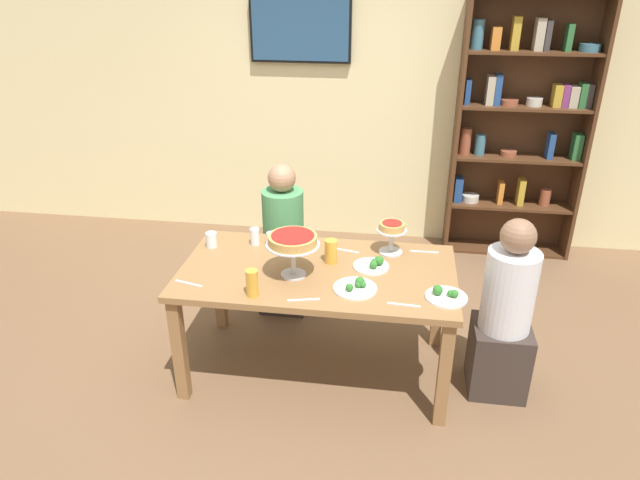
{
  "coord_description": "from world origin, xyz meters",
  "views": [
    {
      "loc": [
        0.46,
        -3.0,
        2.4
      ],
      "look_at": [
        0.0,
        0.1,
        0.89
      ],
      "focal_mm": 32.06,
      "sensor_mm": 36.0,
      "label": 1
    }
  ],
  "objects_px": {
    "water_glass_clear_near": "(271,239)",
    "water_glass_clear_far": "(255,237)",
    "cutlery_fork_near": "(189,283)",
    "bookshelf": "(520,126)",
    "beer_glass_amber_tall": "(331,251)",
    "personal_pizza_stand": "(392,232)",
    "salad_plate_spare": "(446,295)",
    "cutlery_fork_far": "(304,300)",
    "salad_plate_near_diner": "(373,265)",
    "cutlery_spare_fork": "(404,305)",
    "cutlery_knife_near": "(346,250)",
    "water_glass_clear_spare": "(212,240)",
    "diner_far_left": "(284,249)",
    "salad_plate_far_diner": "(356,287)",
    "cutlery_knife_far": "(424,252)",
    "dining_table": "(318,282)",
    "diner_head_east": "(504,321)",
    "deep_dish_pizza_stand": "(293,242)",
    "television": "(300,30)"
  },
  "relations": [
    {
      "from": "water_glass_clear_near",
      "to": "water_glass_clear_far",
      "type": "bearing_deg",
      "value": -179.77
    },
    {
      "from": "cutlery_fork_near",
      "to": "bookshelf",
      "type": "bearing_deg",
      "value": 61.2
    },
    {
      "from": "bookshelf",
      "to": "beer_glass_amber_tall",
      "type": "bearing_deg",
      "value": -125.85
    },
    {
      "from": "personal_pizza_stand",
      "to": "salad_plate_spare",
      "type": "distance_m",
      "value": 0.62
    },
    {
      "from": "salad_plate_spare",
      "to": "cutlery_fork_far",
      "type": "height_order",
      "value": "salad_plate_spare"
    },
    {
      "from": "salad_plate_near_diner",
      "to": "cutlery_spare_fork",
      "type": "relative_size",
      "value": 1.22
    },
    {
      "from": "bookshelf",
      "to": "cutlery_spare_fork",
      "type": "relative_size",
      "value": 12.29
    },
    {
      "from": "bookshelf",
      "to": "cutlery_fork_near",
      "type": "relative_size",
      "value": 12.29
    },
    {
      "from": "personal_pizza_stand",
      "to": "cutlery_knife_near",
      "type": "xyz_separation_m",
      "value": [
        -0.29,
        -0.02,
        -0.15
      ]
    },
    {
      "from": "water_glass_clear_far",
      "to": "water_glass_clear_spare",
      "type": "height_order",
      "value": "water_glass_clear_far"
    },
    {
      "from": "diner_far_left",
      "to": "salad_plate_spare",
      "type": "height_order",
      "value": "diner_far_left"
    },
    {
      "from": "salad_plate_far_diner",
      "to": "cutlery_fork_far",
      "type": "height_order",
      "value": "salad_plate_far_diner"
    },
    {
      "from": "salad_plate_far_diner",
      "to": "cutlery_knife_far",
      "type": "distance_m",
      "value": 0.66
    },
    {
      "from": "salad_plate_spare",
      "to": "salad_plate_near_diner",
      "type": "bearing_deg",
      "value": 144.86
    },
    {
      "from": "salad_plate_far_diner",
      "to": "water_glass_clear_near",
      "type": "relative_size",
      "value": 2.73
    },
    {
      "from": "bookshelf",
      "to": "water_glass_clear_spare",
      "type": "distance_m",
      "value": 2.85
    },
    {
      "from": "salad_plate_far_diner",
      "to": "beer_glass_amber_tall",
      "type": "relative_size",
      "value": 1.67
    },
    {
      "from": "dining_table",
      "to": "diner_head_east",
      "type": "relative_size",
      "value": 1.44
    },
    {
      "from": "deep_dish_pizza_stand",
      "to": "cutlery_fork_near",
      "type": "relative_size",
      "value": 1.75
    },
    {
      "from": "diner_head_east",
      "to": "water_glass_clear_near",
      "type": "relative_size",
      "value": 12.52
    },
    {
      "from": "diner_far_left",
      "to": "cutlery_knife_near",
      "type": "bearing_deg",
      "value": 48.1
    },
    {
      "from": "personal_pizza_stand",
      "to": "salad_plate_near_diner",
      "type": "xyz_separation_m",
      "value": [
        -0.1,
        -0.22,
        -0.13
      ]
    },
    {
      "from": "deep_dish_pizza_stand",
      "to": "salad_plate_far_diner",
      "type": "height_order",
      "value": "deep_dish_pizza_stand"
    },
    {
      "from": "beer_glass_amber_tall",
      "to": "cutlery_fork_near",
      "type": "xyz_separation_m",
      "value": [
        -0.78,
        -0.38,
        -0.07
      ]
    },
    {
      "from": "cutlery_knife_far",
      "to": "water_glass_clear_near",
      "type": "bearing_deg",
      "value": 2.36
    },
    {
      "from": "cutlery_fork_near",
      "to": "cutlery_knife_near",
      "type": "bearing_deg",
      "value": 47.38
    },
    {
      "from": "dining_table",
      "to": "television",
      "type": "height_order",
      "value": "television"
    },
    {
      "from": "cutlery_fork_far",
      "to": "cutlery_spare_fork",
      "type": "xyz_separation_m",
      "value": [
        0.55,
        0.03,
        0.0
      ]
    },
    {
      "from": "bookshelf",
      "to": "salad_plate_spare",
      "type": "xyz_separation_m",
      "value": [
        -0.7,
        -2.24,
        -0.4
      ]
    },
    {
      "from": "diner_head_east",
      "to": "water_glass_clear_near",
      "type": "xyz_separation_m",
      "value": [
        -1.47,
        0.3,
        0.29
      ]
    },
    {
      "from": "water_glass_clear_far",
      "to": "cutlery_fork_far",
      "type": "bearing_deg",
      "value": -55.89
    },
    {
      "from": "diner_far_left",
      "to": "water_glass_clear_near",
      "type": "relative_size",
      "value": 12.52
    },
    {
      "from": "diner_head_east",
      "to": "water_glass_clear_far",
      "type": "relative_size",
      "value": 10.14
    },
    {
      "from": "diner_far_left",
      "to": "cutlery_fork_far",
      "type": "height_order",
      "value": "diner_far_left"
    },
    {
      "from": "salad_plate_spare",
      "to": "cutlery_knife_far",
      "type": "bearing_deg",
      "value": 100.85
    },
    {
      "from": "television",
      "to": "beer_glass_amber_tall",
      "type": "distance_m",
      "value": 2.34
    },
    {
      "from": "diner_head_east",
      "to": "cutlery_fork_far",
      "type": "height_order",
      "value": "diner_head_east"
    },
    {
      "from": "television",
      "to": "salad_plate_spare",
      "type": "xyz_separation_m",
      "value": [
        1.21,
        -2.33,
        -1.14
      ]
    },
    {
      "from": "cutlery_knife_far",
      "to": "personal_pizza_stand",
      "type": "bearing_deg",
      "value": 9.97
    },
    {
      "from": "salad_plate_near_diner",
      "to": "cutlery_knife_far",
      "type": "distance_m",
      "value": 0.41
    },
    {
      "from": "dining_table",
      "to": "cutlery_knife_near",
      "type": "relative_size",
      "value": 9.22
    },
    {
      "from": "cutlery_fork_far",
      "to": "salad_plate_spare",
      "type": "bearing_deg",
      "value": -3.63
    },
    {
      "from": "salad_plate_spare",
      "to": "water_glass_clear_near",
      "type": "bearing_deg",
      "value": 155.31
    },
    {
      "from": "personal_pizza_stand",
      "to": "salad_plate_spare",
      "type": "height_order",
      "value": "personal_pizza_stand"
    },
    {
      "from": "dining_table",
      "to": "bookshelf",
      "type": "distance_m",
      "value": 2.53
    },
    {
      "from": "dining_table",
      "to": "cutlery_knife_near",
      "type": "height_order",
      "value": "cutlery_knife_near"
    },
    {
      "from": "cutlery_fork_far",
      "to": "dining_table",
      "type": "bearing_deg",
      "value": 72.64
    },
    {
      "from": "television",
      "to": "cutlery_knife_near",
      "type": "height_order",
      "value": "television"
    },
    {
      "from": "cutlery_knife_near",
      "to": "diner_head_east",
      "type": "bearing_deg",
      "value": 176.85
    },
    {
      "from": "diner_far_left",
      "to": "salad_plate_near_diner",
      "type": "bearing_deg",
      "value": 46.54
    }
  ]
}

